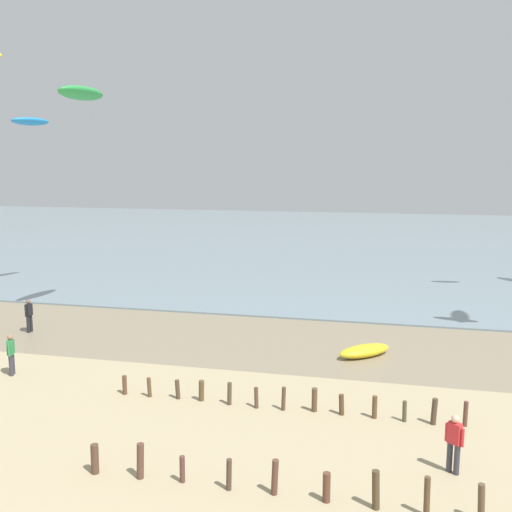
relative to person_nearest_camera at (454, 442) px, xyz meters
name	(u,v)px	position (x,y,z in m)	size (l,w,h in m)	color
wet_sand_strip	(235,339)	(-9.15, 10.67, -0.91)	(120.00, 8.45, 0.01)	gray
sea	(323,238)	(-9.15, 49.89, -0.87)	(160.00, 70.00, 0.10)	gray
groyne_mid	(340,487)	(-2.96, -2.20, -0.46)	(14.23, 0.37, 1.04)	brown
groyne_far	(290,399)	(-5.15, 3.11, -0.52)	(12.27, 0.35, 0.91)	brown
person_nearest_camera	(454,442)	(0.00, 0.00, 0.00)	(0.48, 0.39, 1.71)	#383842
person_by_waterline	(11,353)	(-16.77, 3.94, 0.00)	(0.32, 0.54, 1.71)	#383842
person_left_flank	(29,315)	(-19.70, 9.49, 0.00)	(0.24, 0.57, 1.71)	#232328
grounded_kite	(364,351)	(-2.83, 9.47, -0.65)	(2.65, 0.95, 0.53)	yellow
kite_aloft_3	(81,93)	(-18.04, 12.79, 11.28)	(3.55, 1.13, 0.57)	green
kite_aloft_6	(30,121)	(-25.08, 18.65, 10.33)	(2.71, 0.87, 0.43)	#2384D1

